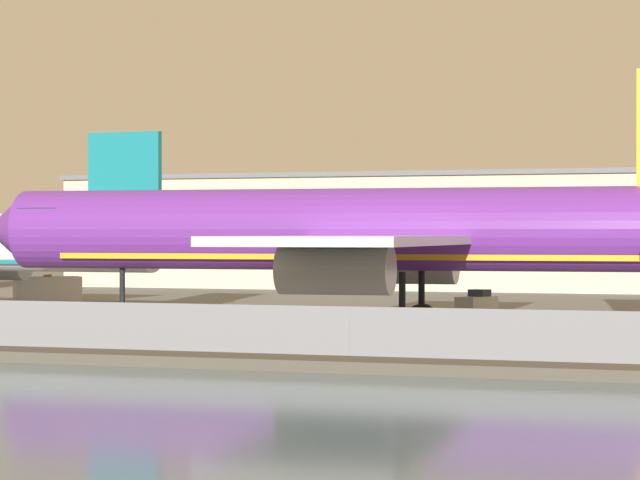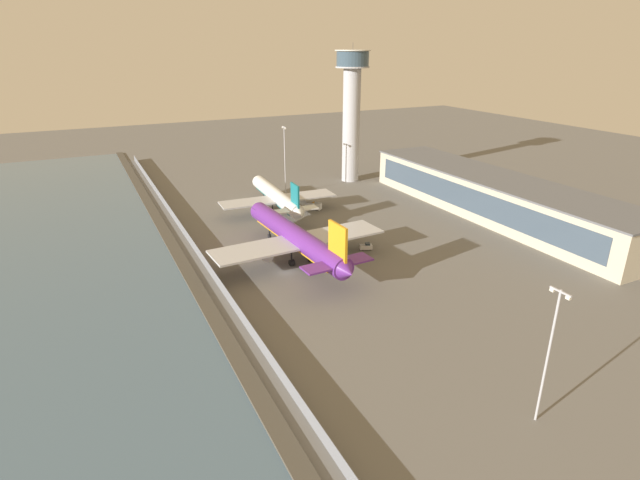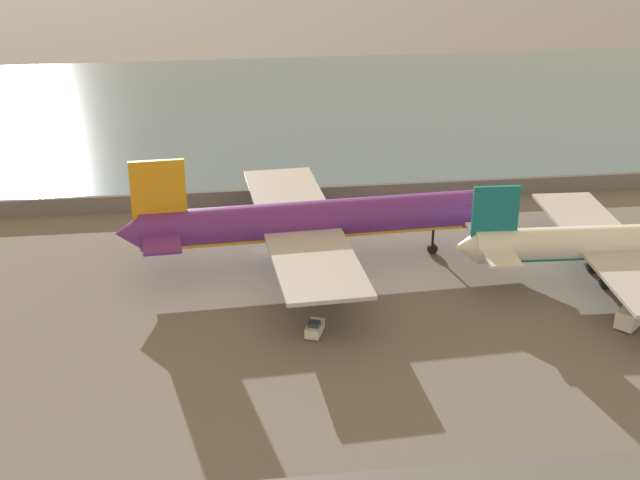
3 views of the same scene
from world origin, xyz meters
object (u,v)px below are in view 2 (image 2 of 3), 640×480
Objects in this scene: cargo_jet_purple at (296,238)px; apron_light_mast_apron_west at (285,157)px; passenger_jet_white_teal at (277,197)px; baggage_tug at (366,247)px; apron_light_mast_apron_east at (549,350)px; control_tower at (352,105)px; ops_van at (314,206)px.

cargo_jet_purple is 57.82m from apron_light_mast_apron_west.
passenger_jet_white_teal is 12.00× the size of baggage_tug.
baggage_tug is at bearing 170.36° from apron_light_mast_apron_east.
apron_light_mast_apron_east reaches higher than passenger_jet_white_teal.
cargo_jet_purple reaches higher than baggage_tug.
passenger_jet_white_teal is 0.86× the size of control_tower.
apron_light_mast_apron_east reaches higher than baggage_tug.
apron_light_mast_apron_west is at bearing 149.61° from passenger_jet_white_teal.
ops_van is at bearing 148.47° from cargo_jet_purple.
cargo_jet_purple is at bearing -173.33° from apron_light_mast_apron_east.
cargo_jet_purple is 2.47× the size of apron_light_mast_apron_east.
apron_light_mast_apron_west is at bearing 160.14° from cargo_jet_purple.
ops_van is at bearing -46.54° from control_tower.
apron_light_mast_apron_west is at bearing 179.11° from baggage_tug.
baggage_tug is 0.17× the size of apron_light_mast_apron_east.
control_tower reaches higher than apron_light_mast_apron_east.
control_tower reaches higher than ops_van.
apron_light_mast_apron_east is at bearing -9.64° from baggage_tug.
cargo_jet_purple is at bearing -14.48° from passenger_jet_white_teal.
ops_van is 47.65m from control_tower.
passenger_jet_white_teal is 1.81× the size of apron_light_mast_apron_west.
control_tower is at bearing 141.03° from cargo_jet_purple.
control_tower reaches higher than apron_light_mast_apron_west.
cargo_jet_purple is 9.59× the size of ops_van.
passenger_jet_white_teal reaches higher than baggage_tug.
ops_van is at bearing 172.51° from apron_light_mast_apron_east.
passenger_jet_white_teal is 2.08× the size of apron_light_mast_apron_east.
cargo_jet_purple is at bearing -19.86° from apron_light_mast_apron_west.
cargo_jet_purple is 2.15× the size of apron_light_mast_apron_west.
cargo_jet_purple is 66.70m from apron_light_mast_apron_east.
apron_light_mast_apron_west is at bearing 174.40° from apron_light_mast_apron_east.
passenger_jet_white_teal is (-37.03, 9.56, -0.88)m from cargo_jet_purple.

